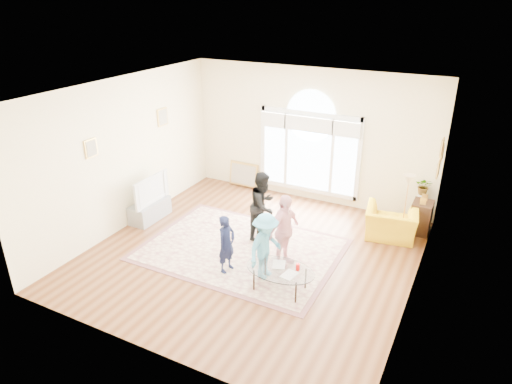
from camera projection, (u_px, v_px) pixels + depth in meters
The scene contains 17 objects.
ground at pixel (252, 254), 8.97m from camera, with size 6.00×6.00×0.00m, color #562C14.
room_shell at pixel (308, 139), 10.64m from camera, with size 6.00×6.00×6.00m.
area_rug at pixel (241, 249), 9.12m from camera, with size 3.60×2.60×0.02m, color beige.
rug_border at pixel (241, 249), 9.12m from camera, with size 3.80×2.80×0.01m, color #7F4F50.
tv_console at pixel (150, 210), 10.28m from camera, with size 0.45×1.00×0.42m, color gray.
television at pixel (148, 189), 10.07m from camera, with size 0.17×1.09×0.63m.
coffee_table at pixel (280, 270), 7.74m from camera, with size 1.22×0.78×0.54m.
armchair at pixel (391, 223), 9.45m from camera, with size 1.02×0.89×0.66m, color yellow.
side_cabinet at pixel (421, 217), 9.65m from camera, with size 0.40×0.50×0.70m, color black.
floor_lamp at pixel (408, 186), 8.83m from camera, with size 0.29×0.29×1.51m.
plant_pedestal at pixel (420, 209), 10.03m from camera, with size 0.20×0.20×0.70m, color white.
potted_plant at pixel (424, 186), 9.81m from camera, with size 0.34×0.30×0.38m, color #33722D.
leaning_picture at pixel (244, 186), 12.06m from camera, with size 0.80×0.05×0.62m, color tan.
child_navy at pixel (227, 244), 8.21m from camera, with size 0.40×0.26×1.10m, color #121838.
child_black at pixel (263, 206), 9.28m from camera, with size 0.70×0.55×1.44m, color black.
child_pink at pixel (284, 231), 8.34m from camera, with size 0.83×0.34×1.41m, color #FAB0BA.
child_blue at pixel (265, 246), 7.98m from camera, with size 0.81×0.46×1.25m, color #4EA7D3.
Camera 1 is at (3.60, -6.82, 4.75)m, focal length 32.00 mm.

